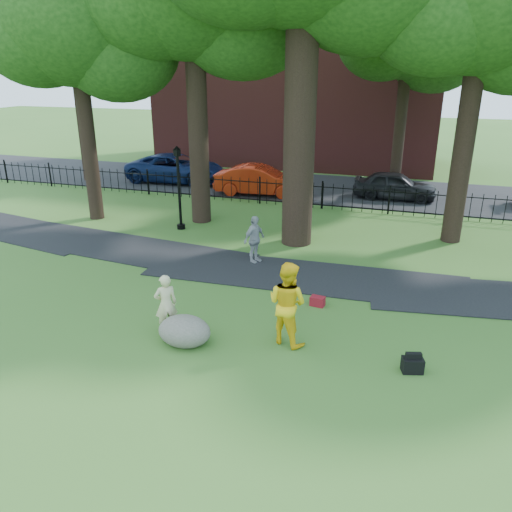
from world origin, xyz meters
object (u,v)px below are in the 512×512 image
(boulder, at_px, (184,329))
(lamppost, at_px, (179,189))
(woman, at_px, (166,304))
(red_sedan, at_px, (260,180))
(man, at_px, (287,303))

(boulder, relative_size, lamppost, 0.38)
(woman, relative_size, boulder, 1.20)
(woman, xyz_separation_m, red_sedan, (-2.05, 14.21, -0.02))
(man, height_order, lamppost, lamppost)
(man, height_order, boulder, man)
(woman, height_order, red_sedan, woman)
(lamppost, xyz_separation_m, red_sedan, (1.33, 6.46, -0.88))
(man, bearing_deg, red_sedan, -49.27)
(woman, distance_m, lamppost, 8.50)
(man, height_order, red_sedan, man)
(lamppost, relative_size, red_sedan, 0.73)
(man, xyz_separation_m, lamppost, (-6.31, 7.30, 0.61))
(boulder, distance_m, red_sedan, 14.81)
(boulder, bearing_deg, lamppost, 116.39)
(man, distance_m, boulder, 2.51)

